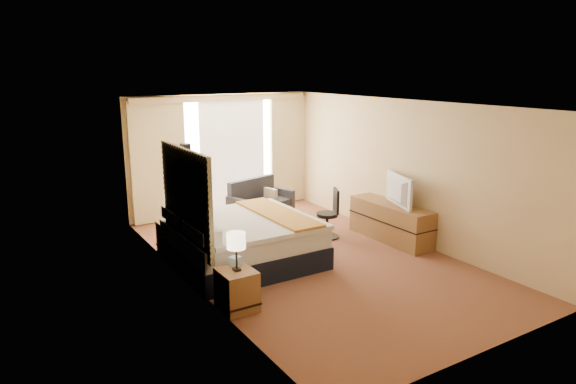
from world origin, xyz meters
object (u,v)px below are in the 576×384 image
nightstand_left (237,289)px  lamp_left (236,242)px  loveseat (260,206)px  nightstand_right (173,238)px  floor_lamp (186,169)px  television (394,190)px  media_dresser (390,222)px  desk_chair (330,216)px  bed (243,241)px  lamp_right (172,198)px

nightstand_left → lamp_left: size_ratio=1.05×
loveseat → nightstand_right: bearing=-171.6°
nightstand_left → nightstand_right: bearing=90.0°
loveseat → floor_lamp: bearing=160.0°
television → media_dresser: bearing=-7.3°
nightstand_left → nightstand_right: 2.50m
nightstand_left → television: (3.65, 0.95, 0.71)m
media_dresser → desk_chair: 1.13m
bed → lamp_left: (-0.81, -1.44, 0.56)m
media_dresser → nightstand_right: bearing=158.6°
lamp_left → loveseat: bearing=57.3°
nightstand_left → floor_lamp: bearing=78.8°
nightstand_left → desk_chair: size_ratio=0.58×
floor_lamp → lamp_left: (-0.72, -3.67, -0.27)m
loveseat → nightstand_left: bearing=-138.9°
desk_chair → lamp_right: lamp_right is taller
media_dresser → bed: (-2.89, 0.37, 0.04)m
lamp_right → lamp_left: bearing=-90.8°
desk_chair → nightstand_right: bearing=-169.8°
nightstand_left → bed: bed is taller
bed → lamp_left: bearing=-119.4°
media_dresser → lamp_right: size_ratio=3.29×
nightstand_left → loveseat: size_ratio=0.37×
nightstand_left → lamp_right: (0.04, 2.56, 0.70)m
media_dresser → lamp_right: lamp_right is taller
floor_lamp → desk_chair: size_ratio=1.84×
lamp_right → desk_chair: bearing=-15.9°
bed → loveseat: (1.47, 2.12, -0.11)m
nightstand_left → lamp_left: 0.68m
nightstand_left → media_dresser: bearing=15.8°
desk_chair → media_dresser: bearing=-14.4°
television → bed: bearing=99.1°
media_dresser → loveseat: loveseat is taller
media_dresser → floor_lamp: size_ratio=1.04×
nightstand_left → media_dresser: 3.85m
bed → television: 2.94m
lamp_left → desk_chair: bearing=32.3°
loveseat → television: television is taller
floor_lamp → bed: bearing=-87.7°
nightstand_left → desk_chair: desk_chair is taller
loveseat → television: size_ratio=1.53×
lamp_right → loveseat: bearing=23.6°
media_dresser → lamp_right: (-3.66, 1.51, 0.62)m
bed → television: television is taller
media_dresser → floor_lamp: bearing=138.9°
nightstand_right → television: size_ratio=0.56×
bed → desk_chair: bed is taller
nightstand_right → desk_chair: size_ratio=0.58×
floor_lamp → lamp_right: 1.31m
media_dresser → loveseat: 2.87m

